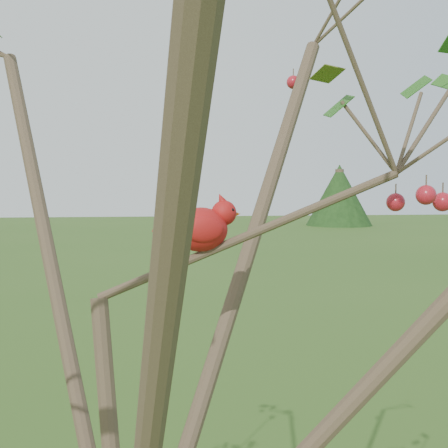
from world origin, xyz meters
The scene contains 3 objects.
crabapple_tree centered at (0.03, -0.02, 2.12)m, with size 2.35×2.05×2.95m.
cardinal centered at (0.16, 0.08, 2.09)m, with size 0.18×0.11×0.13m.
distant_trees centered at (-1.79, 23.46, 1.53)m, with size 39.13×15.49×3.40m.
Camera 1 is at (0.05, -1.04, 2.17)m, focal length 45.00 mm.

